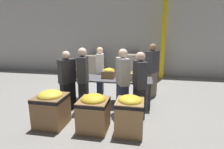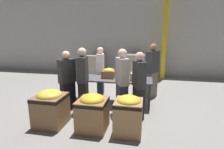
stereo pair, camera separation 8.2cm
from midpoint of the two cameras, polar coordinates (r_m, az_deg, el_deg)
name	(u,v)px [view 2 (the right image)]	position (r m, az deg, el deg)	size (l,w,h in m)	color
ground_plane	(107,103)	(5.51, -1.06, -9.18)	(30.00, 30.00, 0.00)	gray
wall_back	(125,36)	(9.16, 4.67, 12.42)	(16.00, 0.08, 4.00)	#B7B7B2
sorting_table	(107,80)	(5.28, -1.10, -1.71)	(2.66, 0.83, 0.79)	#4C4C51
banana_box_0	(79,73)	(5.46, -10.26, 0.53)	(0.40, 0.30, 0.28)	olive
banana_box_1	(109,73)	(5.27, -0.70, 0.50)	(0.38, 0.35, 0.30)	olive
banana_box_2	(138,75)	(5.04, 8.98, -0.28)	(0.42, 0.30, 0.29)	tan
volunteer_0	(152,71)	(5.92, 13.36, 1.04)	(0.46, 0.54, 1.79)	#6B604C
volunteer_1	(83,80)	(4.80, -8.95, -1.82)	(0.31, 0.50, 1.74)	black
volunteer_2	(122,83)	(4.50, 3.80, -2.72)	(0.41, 0.52, 1.73)	#2D3856
volunteer_3	(100,71)	(6.05, -3.41, 1.02)	(0.28, 0.47, 1.66)	#2D3856
volunteer_4	(67,81)	(4.96, -13.91, -2.11)	(0.43, 0.49, 1.65)	black
volunteer_5	(139,86)	(4.39, 9.28, -3.70)	(0.37, 0.50, 1.67)	black
donation_bin_0	(51,107)	(4.32, -18.89, -9.92)	(0.66, 0.66, 0.85)	olive
donation_bin_1	(93,111)	(3.93, -5.77, -11.79)	(0.63, 0.63, 0.82)	olive
donation_bin_2	(128,114)	(3.78, 6.01, -12.60)	(0.58, 0.58, 0.84)	#A37A4C
support_pillar	(165,36)	(8.55, 17.12, 11.87)	(0.19, 0.19, 4.00)	yellow
pallet_stack_0	(135,67)	(8.44, 7.76, 2.55)	(0.96, 0.96, 1.16)	olive
pallet_stack_1	(96,66)	(8.90, -5.08, 2.83)	(0.94, 0.94, 1.06)	olive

